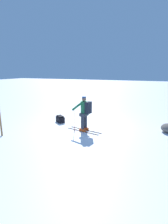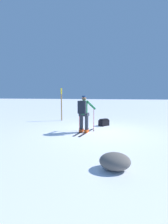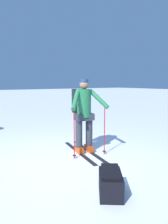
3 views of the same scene
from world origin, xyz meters
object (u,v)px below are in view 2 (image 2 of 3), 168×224
dropped_backpack (104,122)px  rock_boulder (115,161)px  skier (84,112)px  trail_marker (61,102)px

dropped_backpack → rock_boulder: rock_boulder is taller
dropped_backpack → skier: bearing=-113.7°
dropped_backpack → rock_boulder: 5.25m
skier → trail_marker: trail_marker is taller
rock_boulder → skier: bearing=110.7°
trail_marker → dropped_backpack: bearing=-25.4°
dropped_backpack → rock_boulder: size_ratio=0.89×
skier → rock_boulder: size_ratio=2.46×
trail_marker → rock_boulder: (3.24, -6.50, -0.96)m
skier → rock_boulder: 3.80m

